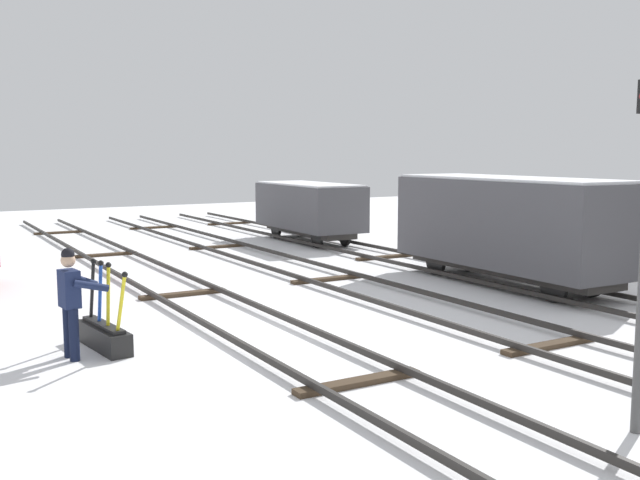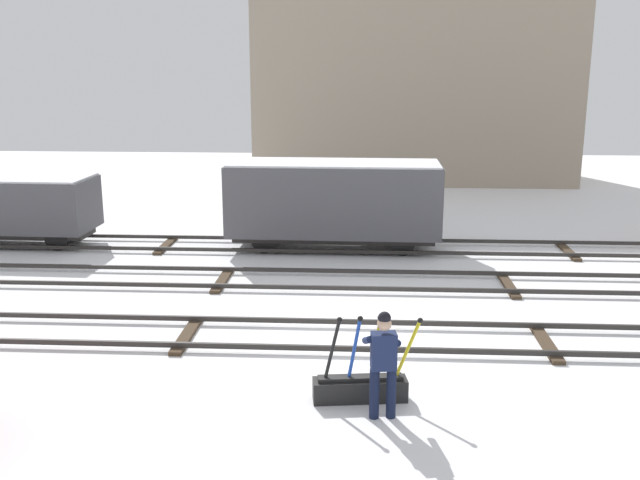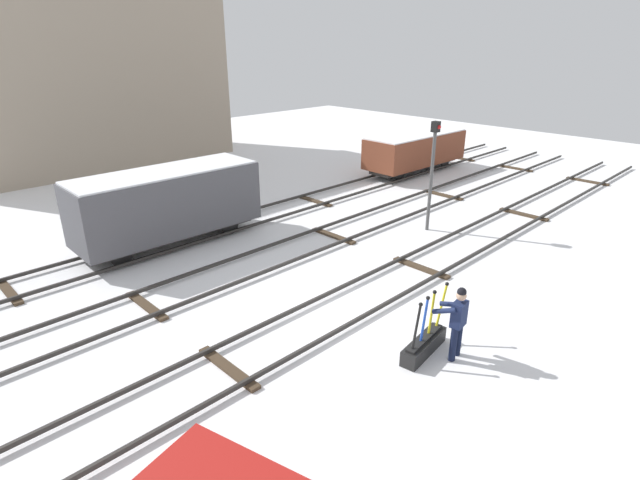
{
  "view_description": "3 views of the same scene",
  "coord_description": "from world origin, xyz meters",
  "px_view_note": "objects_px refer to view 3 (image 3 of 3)",
  "views": [
    {
      "loc": [
        11.41,
        -5.21,
        3.15
      ],
      "look_at": [
        -1.04,
        2.05,
        1.38
      ],
      "focal_mm": 40.22,
      "sensor_mm": 36.0,
      "label": 1
    },
    {
      "loc": [
        -0.09,
        -13.25,
        5.31
      ],
      "look_at": [
        -0.98,
        2.04,
        1.53
      ],
      "focal_mm": 40.4,
      "sensor_mm": 36.0,
      "label": 2
    },
    {
      "loc": [
        -8.2,
        -7.53,
        6.5
      ],
      "look_at": [
        0.91,
        1.74,
        1.2
      ],
      "focal_mm": 27.72,
      "sensor_mm": 36.0,
      "label": 3
    }
  ],
  "objects_px": {
    "freight_car_near_switch": "(415,150)",
    "freight_car_back_track": "(168,203)",
    "switch_lever_frame": "(424,343)",
    "signal_post": "(432,166)",
    "rail_worker": "(457,319)"
  },
  "relations": [
    {
      "from": "freight_car_near_switch",
      "to": "freight_car_back_track",
      "type": "height_order",
      "value": "freight_car_back_track"
    },
    {
      "from": "switch_lever_frame",
      "to": "freight_car_back_track",
      "type": "xyz_separation_m",
      "value": [
        -0.82,
        9.65,
        1.21
      ]
    },
    {
      "from": "switch_lever_frame",
      "to": "signal_post",
      "type": "height_order",
      "value": "signal_post"
    },
    {
      "from": "freight_car_back_track",
      "to": "freight_car_near_switch",
      "type": "bearing_deg",
      "value": 0.85
    },
    {
      "from": "rail_worker",
      "to": "freight_car_near_switch",
      "type": "relative_size",
      "value": 0.28
    },
    {
      "from": "freight_car_near_switch",
      "to": "switch_lever_frame",
      "type": "bearing_deg",
      "value": -142.38
    },
    {
      "from": "rail_worker",
      "to": "freight_car_back_track",
      "type": "distance_m",
      "value": 10.27
    },
    {
      "from": "switch_lever_frame",
      "to": "freight_car_back_track",
      "type": "bearing_deg",
      "value": 87.47
    },
    {
      "from": "switch_lever_frame",
      "to": "freight_car_near_switch",
      "type": "distance_m",
      "value": 16.36
    },
    {
      "from": "switch_lever_frame",
      "to": "rail_worker",
      "type": "xyz_separation_m",
      "value": [
        0.33,
        -0.54,
        0.71
      ]
    },
    {
      "from": "switch_lever_frame",
      "to": "signal_post",
      "type": "distance_m",
      "value": 8.15
    },
    {
      "from": "rail_worker",
      "to": "switch_lever_frame",
      "type": "bearing_deg",
      "value": 114.28
    },
    {
      "from": "switch_lever_frame",
      "to": "signal_post",
      "type": "bearing_deg",
      "value": 26.14
    },
    {
      "from": "switch_lever_frame",
      "to": "signal_post",
      "type": "xyz_separation_m",
      "value": [
        6.55,
        4.34,
        2.15
      ]
    },
    {
      "from": "freight_car_near_switch",
      "to": "freight_car_back_track",
      "type": "xyz_separation_m",
      "value": [
        -14.0,
        0.0,
        0.27
      ]
    }
  ]
}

